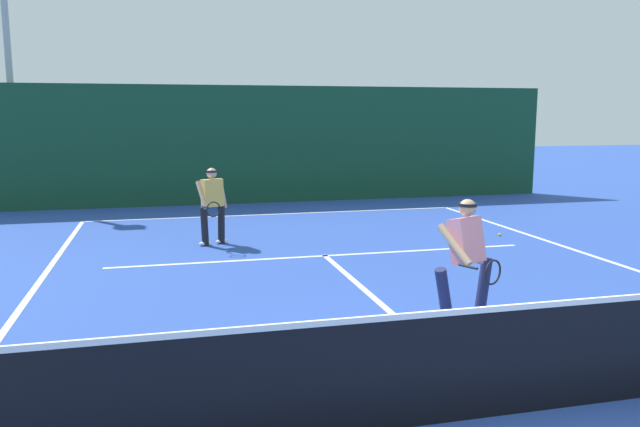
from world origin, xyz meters
TOP-DOWN VIEW (x-y plane):
  - ground_plane at (0.00, 0.00)m, footprint 80.00×80.00m
  - court_line_baseline_far at (0.00, 11.31)m, footprint 9.49×0.10m
  - court_line_service at (0.00, 6.32)m, footprint 7.73×0.10m
  - court_line_centre at (0.00, 3.20)m, footprint 0.10×6.40m
  - tennis_net at (0.00, 0.00)m, footprint 10.40×0.09m
  - player_near at (0.70, 2.23)m, footprint 1.00×1.00m
  - player_far at (-1.90, 7.83)m, footprint 0.63×0.89m
  - tennis_ball at (4.08, 7.25)m, footprint 0.07×0.07m
  - back_fence_windscreen at (0.00, 13.54)m, footprint 17.67×0.12m
  - light_pole at (-6.77, 14.48)m, footprint 0.55×0.44m

SIDE VIEW (x-z plane):
  - ground_plane at x=0.00m, z-range 0.00..0.00m
  - court_line_baseline_far at x=0.00m, z-range 0.00..0.01m
  - court_line_service at x=0.00m, z-range 0.00..0.01m
  - court_line_centre at x=0.00m, z-range 0.00..0.01m
  - tennis_ball at x=4.08m, z-range 0.00..0.07m
  - tennis_net at x=0.00m, z-range -0.05..1.06m
  - player_far at x=-1.90m, z-range 0.07..1.60m
  - player_near at x=0.70m, z-range 0.07..1.64m
  - back_fence_windscreen at x=0.00m, z-range 0.00..3.37m
  - light_pole at x=-6.77m, z-range 0.82..7.68m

